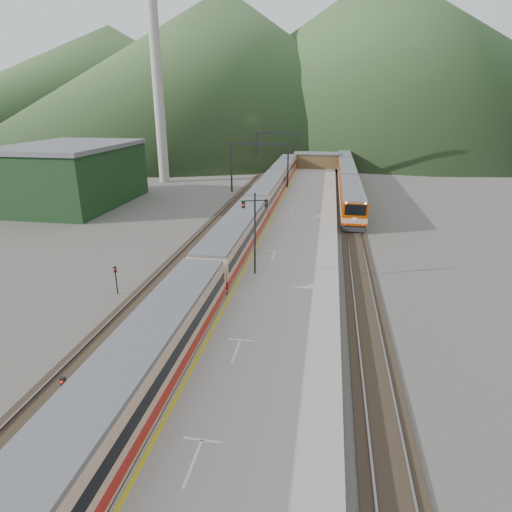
% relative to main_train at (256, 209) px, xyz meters
% --- Properties ---
extents(ground, '(400.00, 400.00, 0.00)m').
position_rel_main_train_xyz_m(ground, '(0.00, -34.70, -2.13)').
color(ground, '#47423D').
rests_on(ground, ground).
extents(track_main, '(2.60, 200.00, 0.23)m').
position_rel_main_train_xyz_m(track_main, '(0.00, 5.30, -2.07)').
color(track_main, black).
rests_on(track_main, ground).
extents(track_far, '(2.60, 200.00, 0.23)m').
position_rel_main_train_xyz_m(track_far, '(-5.00, 5.30, -2.07)').
color(track_far, black).
rests_on(track_far, ground).
extents(track_second, '(2.60, 200.00, 0.23)m').
position_rel_main_train_xyz_m(track_second, '(11.50, 5.30, -2.07)').
color(track_second, black).
rests_on(track_second, ground).
extents(platform, '(8.00, 100.00, 1.00)m').
position_rel_main_train_xyz_m(platform, '(5.60, 3.30, -1.63)').
color(platform, gray).
rests_on(platform, ground).
extents(gantry_near, '(9.55, 0.25, 8.00)m').
position_rel_main_train_xyz_m(gantry_near, '(-2.85, 20.30, 3.45)').
color(gantry_near, black).
rests_on(gantry_near, ground).
extents(gantry_far, '(9.55, 0.25, 8.00)m').
position_rel_main_train_xyz_m(gantry_far, '(-2.85, 45.30, 3.45)').
color(gantry_far, black).
rests_on(gantry_far, ground).
extents(warehouse, '(14.50, 20.50, 8.60)m').
position_rel_main_train_xyz_m(warehouse, '(-28.00, 7.30, 2.18)').
color(warehouse, black).
rests_on(warehouse, ground).
extents(smokestack, '(1.80, 1.80, 30.00)m').
position_rel_main_train_xyz_m(smokestack, '(-22.00, 27.30, 12.87)').
color(smokestack, '#9E998E').
rests_on(smokestack, ground).
extents(station_shed, '(9.40, 4.40, 3.10)m').
position_rel_main_train_xyz_m(station_shed, '(5.60, 43.30, 0.44)').
color(station_shed, brown).
rests_on(station_shed, platform).
extents(hill_a, '(180.00, 180.00, 60.00)m').
position_rel_main_train_xyz_m(hill_a, '(-40.00, 155.30, 27.87)').
color(hill_a, '#374E28').
rests_on(hill_a, ground).
extents(hill_b, '(220.00, 220.00, 75.00)m').
position_rel_main_train_xyz_m(hill_b, '(30.00, 195.30, 35.37)').
color(hill_b, '#374E28').
rests_on(hill_b, ground).
extents(hill_d, '(200.00, 200.00, 55.00)m').
position_rel_main_train_xyz_m(hill_d, '(-120.00, 205.30, 25.37)').
color(hill_d, '#374E28').
rests_on(hill_d, ground).
extents(main_train, '(3.12, 85.39, 3.81)m').
position_rel_main_train_xyz_m(main_train, '(0.00, 0.00, 0.00)').
color(main_train, tan).
rests_on(main_train, track_main).
extents(second_train, '(2.85, 58.57, 3.48)m').
position_rel_main_train_xyz_m(second_train, '(11.50, 28.00, -0.16)').
color(second_train, '#AB3400').
rests_on(second_train, track_second).
extents(signal_mast, '(2.10, 0.85, 6.63)m').
position_rel_main_train_xyz_m(signal_mast, '(2.88, -17.17, 2.93)').
color(signal_mast, black).
rests_on(signal_mast, platform).
extents(short_signal_a, '(0.23, 0.17, 2.27)m').
position_rel_main_train_xyz_m(short_signal_a, '(-3.17, -34.15, -0.67)').
color(short_signal_a, black).
rests_on(short_signal_a, ground).
extents(short_signal_b, '(0.24, 0.19, 2.27)m').
position_rel_main_train_xyz_m(short_signal_b, '(-2.69, -7.68, -0.67)').
color(short_signal_b, black).
rests_on(short_signal_b, ground).
extents(short_signal_c, '(0.26, 0.23, 2.27)m').
position_rel_main_train_xyz_m(short_signal_c, '(-7.43, -20.71, -0.67)').
color(short_signal_c, black).
rests_on(short_signal_c, ground).
extents(worker, '(0.77, 0.61, 1.84)m').
position_rel_main_train_xyz_m(worker, '(-2.87, -31.70, -1.22)').
color(worker, black).
rests_on(worker, ground).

